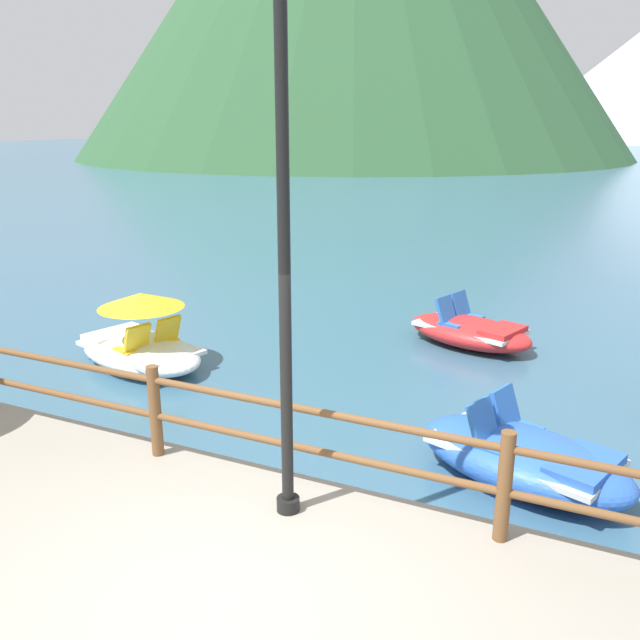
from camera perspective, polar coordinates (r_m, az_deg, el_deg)
ground_plane at (r=43.47m, az=21.99°, el=10.80°), size 200.00×200.00×0.00m
dock_railing at (r=5.96m, az=-0.90°, el=-9.82°), size 23.92×0.12×0.95m
lamp_post at (r=5.07m, az=-3.17°, el=10.11°), size 0.28×0.28×4.44m
pedal_boat_0 at (r=7.32m, az=17.05°, el=-11.21°), size 2.58×1.88×0.88m
pedal_boat_1 at (r=11.41m, az=12.77°, el=-0.92°), size 2.45×1.79×0.82m
pedal_boat_2 at (r=10.53m, az=-15.19°, el=-1.83°), size 2.69×1.98×1.18m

